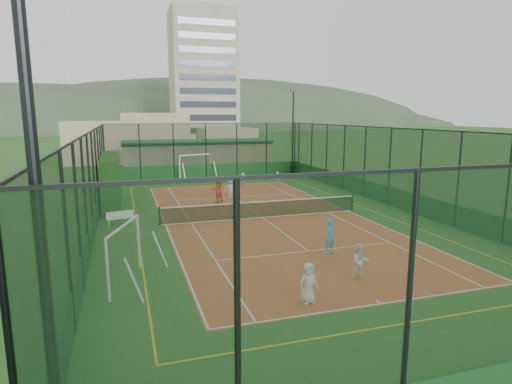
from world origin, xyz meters
TOP-DOWN VIEW (x-y plane):
  - ground at (0.00, 0.00)m, footprint 300.00×300.00m
  - court_slab at (0.00, 0.00)m, footprint 11.17×23.97m
  - tennis_net at (0.00, 0.00)m, footprint 11.67×0.12m
  - perimeter_fence at (0.00, 0.00)m, footprint 18.12×34.12m
  - floodlight_sw at (-8.60, -16.60)m, footprint 0.60×0.26m
  - floodlight_ne at (8.60, 16.60)m, footprint 0.60×0.26m
  - clubhouse at (0.00, 22.00)m, footprint 15.20×7.20m
  - apartment_tower at (12.00, 82.00)m, footprint 15.00×12.00m
  - distant_hills at (0.00, 150.00)m, footprint 200.00×60.00m
  - hedge_left at (-8.30, 6.53)m, footprint 1.10×7.35m
  - white_bench at (-7.80, 0.77)m, footprint 1.49×0.71m
  - futsal_goal_near at (-7.61, -7.69)m, footprint 3.33×1.96m
  - futsal_goal_far at (-1.07, 16.60)m, footprint 3.46×1.96m
  - child_near_left at (-2.14, -11.12)m, footprint 0.69×0.50m
  - child_near_mid at (0.69, -7.06)m, footprint 0.67×0.57m
  - child_near_right at (0.45, -9.86)m, footprint 0.69×0.57m
  - child_far_left at (-0.41, 5.96)m, footprint 0.94×0.56m
  - child_far_right at (4.50, 9.71)m, footprint 0.77×0.40m
  - child_far_back at (1.64, 9.99)m, footprint 1.18×0.60m
  - coach at (-1.62, 4.82)m, footprint 1.11×1.04m
  - tennis_balls at (1.19, 1.35)m, footprint 4.67×1.58m

SIDE VIEW (x-z plane):
  - ground at x=0.00m, z-range 0.00..0.00m
  - distant_hills at x=0.00m, z-range -12.00..12.00m
  - court_slab at x=0.00m, z-range 0.00..0.01m
  - tennis_balls at x=1.19m, z-range 0.01..0.08m
  - white_bench at x=-7.80m, z-range 0.00..0.81m
  - tennis_net at x=0.00m, z-range 0.00..1.06m
  - child_far_back at x=1.64m, z-range 0.01..1.23m
  - child_far_right at x=4.50m, z-range 0.01..1.26m
  - child_near_left at x=-2.14m, z-range 0.01..1.32m
  - child_near_right at x=0.45m, z-range 0.01..1.32m
  - child_far_left at x=-0.41m, z-range 0.01..1.45m
  - child_near_mid at x=0.69m, z-range 0.01..1.56m
  - coach at x=-1.62m, z-range 0.01..1.83m
  - futsal_goal_near at x=-7.61m, z-range 0.00..2.07m
  - futsal_goal_far at x=-1.07m, z-range 0.00..2.15m
  - clubhouse at x=0.00m, z-range 0.00..3.15m
  - hedge_left at x=-8.30m, z-range 0.00..3.22m
  - perimeter_fence at x=0.00m, z-range 0.00..5.00m
  - floodlight_sw at x=-8.60m, z-range 0.00..8.25m
  - floodlight_ne at x=8.60m, z-range 0.00..8.25m
  - apartment_tower at x=12.00m, z-range 0.00..30.00m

